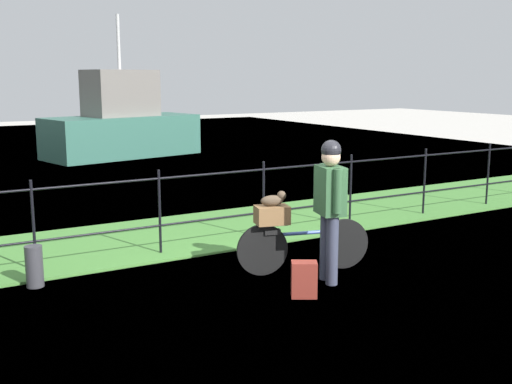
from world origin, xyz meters
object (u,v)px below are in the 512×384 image
object	(u,v)px
bicycle_main	(302,245)
wooden_crate	(272,215)
terrier_dog	(274,200)
mooring_bollard	(34,266)
cyclist_person	(330,199)
moored_boat_near	(122,125)
backpack_on_paving	(304,279)

from	to	relation	value
bicycle_main	wooden_crate	xyz separation A→B (m)	(-0.38, 0.10, 0.41)
terrier_dog	mooring_bollard	size ratio (longest dim) A/B	0.67
cyclist_person	moored_boat_near	distance (m)	12.81
backpack_on_paving	cyclist_person	bearing A→B (deg)	57.89
wooden_crate	backpack_on_paving	xyz separation A→B (m)	(-0.12, -0.86, -0.55)
wooden_crate	moored_boat_near	bearing A→B (deg)	79.71
cyclist_person	mooring_bollard	bearing A→B (deg)	152.48
bicycle_main	moored_boat_near	size ratio (longest dim) A/B	0.34
terrier_dog	moored_boat_near	xyz separation A→B (m)	(2.17, 12.11, 0.01)
bicycle_main	backpack_on_paving	distance (m)	0.92
mooring_bollard	bicycle_main	bearing A→B (deg)	-20.23
moored_boat_near	cyclist_person	bearing A→B (deg)	-97.95
wooden_crate	cyclist_person	bearing A→B (deg)	-53.79
terrier_dog	cyclist_person	size ratio (longest dim) A/B	0.19
wooden_crate	cyclist_person	size ratio (longest dim) A/B	0.24
wooden_crate	moored_boat_near	xyz separation A→B (m)	(2.20, 12.11, 0.20)
cyclist_person	backpack_on_paving	world-z (taller)	cyclist_person
bicycle_main	cyclist_person	size ratio (longest dim) A/B	0.99
backpack_on_paving	mooring_bollard	size ratio (longest dim) A/B	0.82
backpack_on_paving	mooring_bollard	world-z (taller)	mooring_bollard
bicycle_main	terrier_dog	bearing A→B (deg)	164.73
bicycle_main	moored_boat_near	bearing A→B (deg)	81.53
bicycle_main	moored_boat_near	distance (m)	12.36
cyclist_person	backpack_on_paving	distance (m)	1.01
backpack_on_paving	moored_boat_near	world-z (taller)	moored_boat_near
wooden_crate	moored_boat_near	distance (m)	12.31
bicycle_main	cyclist_person	distance (m)	0.82
bicycle_main	terrier_dog	xyz separation A→B (m)	(-0.36, 0.10, 0.60)
wooden_crate	cyclist_person	xyz separation A→B (m)	(0.43, -0.58, 0.26)
bicycle_main	wooden_crate	bearing A→B (deg)	164.73
terrier_dog	backpack_on_paving	bearing A→B (deg)	-99.51
bicycle_main	backpack_on_paving	xyz separation A→B (m)	(-0.50, -0.76, -0.14)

